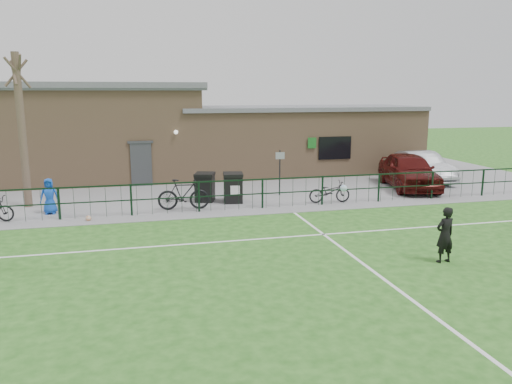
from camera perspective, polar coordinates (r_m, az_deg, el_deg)
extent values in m
plane|color=#24591A|center=(12.07, 5.79, -10.68)|extent=(90.00, 90.00, 0.00)
cube|color=slate|center=(24.74, -4.72, 0.86)|extent=(34.00, 13.00, 0.02)
cube|color=white|center=(19.25, -2.00, -2.18)|extent=(28.00, 0.10, 0.01)
cube|color=white|center=(15.68, 0.88, -5.35)|extent=(28.00, 0.10, 0.01)
cube|color=white|center=(12.85, 14.35, -9.58)|extent=(0.10, 16.00, 0.01)
cube|color=black|center=(19.31, -2.13, -0.32)|extent=(28.00, 0.10, 1.20)
cylinder|color=#4D3C2F|center=(21.48, -25.18, 6.27)|extent=(0.30, 0.30, 6.00)
cube|color=black|center=(20.62, -2.64, 0.39)|extent=(0.87, 0.95, 1.14)
cube|color=black|center=(20.90, -5.86, 0.45)|extent=(0.96, 1.02, 1.11)
cylinder|color=black|center=(21.94, 2.73, 2.21)|extent=(0.07, 0.07, 2.00)
imported|color=#480E0C|center=(24.62, 17.07, 2.35)|extent=(3.05, 5.24, 1.68)
imported|color=#9D9EA4|center=(26.92, 18.40, 2.80)|extent=(1.76, 4.57, 1.48)
imported|color=black|center=(19.49, -8.28, -0.27)|extent=(2.04, 0.76, 1.20)
imported|color=black|center=(20.76, 8.40, 0.03)|extent=(1.77, 0.76, 0.90)
imported|color=blue|center=(20.14, -22.55, -0.44)|extent=(0.67, 0.44, 1.35)
imported|color=black|center=(14.30, 20.78, -4.60)|extent=(0.60, 0.44, 1.53)
sphere|color=white|center=(16.19, 9.99, 0.43)|extent=(0.22, 0.22, 0.22)
sphere|color=silver|center=(18.72, -18.59, -2.87)|extent=(0.20, 0.20, 0.20)
cube|color=#A17D5A|center=(27.43, -5.79, 5.56)|extent=(24.00, 5.00, 3.50)
cube|color=#A17D5A|center=(27.13, -19.25, 9.90)|extent=(11.52, 5.00, 1.20)
cube|color=#54565B|center=(27.12, -19.35, 11.41)|extent=(12.02, 5.40, 0.28)
cube|color=#54565B|center=(28.52, 4.84, 9.52)|extent=(13.44, 5.30, 0.22)
cube|color=#383A3D|center=(24.73, -12.97, 3.05)|extent=(1.00, 0.08, 2.10)
cube|color=black|center=(26.73, 9.00, 5.00)|extent=(1.80, 0.08, 1.20)
cube|color=#19661E|center=(26.18, 6.42, 5.59)|extent=(0.45, 0.04, 0.55)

